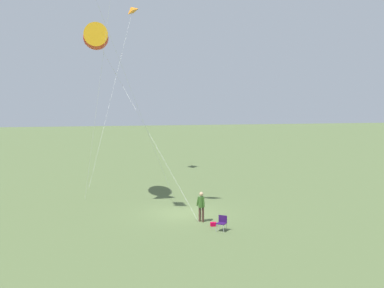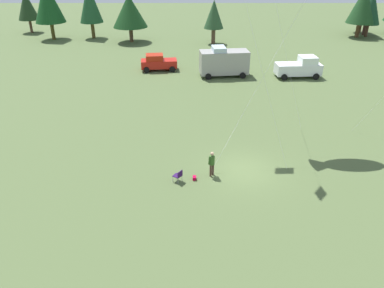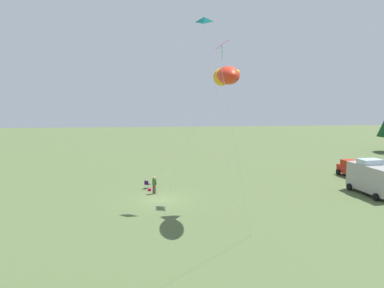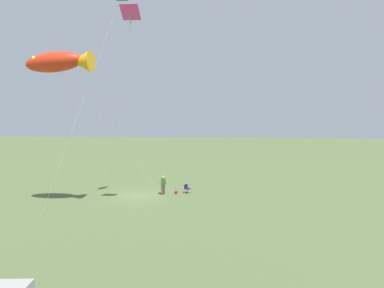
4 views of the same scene
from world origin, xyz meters
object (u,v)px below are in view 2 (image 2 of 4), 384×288
car_red_sedan (159,62)px  person_kite_flyer (213,162)px  backpack_on_grass (195,178)px  truck_white_pickup (300,67)px  van_motorhome_grey (225,62)px  folding_chair (179,175)px

car_red_sedan → person_kite_flyer: bearing=96.9°
backpack_on_grass → truck_white_pickup: truck_white_pickup is taller
car_red_sedan → van_motorhome_grey: 7.95m
person_kite_flyer → truck_white_pickup: size_ratio=0.34×
truck_white_pickup → person_kite_flyer: bearing=-121.8°
backpack_on_grass → van_motorhome_grey: (3.43, 21.38, 1.53)m
person_kite_flyer → folding_chair: 2.32m
backpack_on_grass → car_red_sedan: size_ratio=0.07×
truck_white_pickup → van_motorhome_grey: bearing=173.3°
backpack_on_grass → van_motorhome_grey: size_ratio=0.06×
person_kite_flyer → truck_white_pickup: bearing=-73.1°
person_kite_flyer → truck_white_pickup: truck_white_pickup is taller
person_kite_flyer → truck_white_pickup: (10.82, 20.50, 0.08)m
folding_chair → backpack_on_grass: folding_chair is taller
folding_chair → backpack_on_grass: size_ratio=2.56×
folding_chair → truck_white_pickup: (12.95, 21.23, 0.61)m
folding_chair → van_motorhome_grey: size_ratio=0.15×
person_kite_flyer → car_red_sedan: (-5.31, 23.08, -0.07)m
backpack_on_grass → car_red_sedan: 23.93m
folding_chair → van_motorhome_grey: bearing=-67.5°
folding_chair → car_red_sedan: bearing=-48.3°
person_kite_flyer → backpack_on_grass: 1.52m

